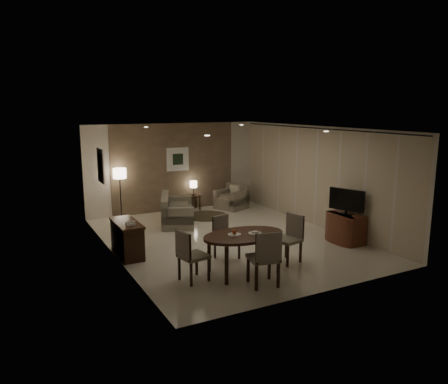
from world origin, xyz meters
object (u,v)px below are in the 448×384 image
floor_lamp (121,194)px  chair_right (287,239)px  console_desk (127,239)px  side_table (194,202)px  chair_far (227,238)px  sofa (177,209)px  armchair (231,197)px  chair_near (263,257)px  chair_left (194,255)px  tv_cabinet (346,228)px  dining_table (244,254)px

floor_lamp → chair_right: bearing=-67.7°
console_desk → chair_right: (2.84, -1.97, 0.12)m
side_table → chair_far: bearing=-104.9°
sofa → armchair: size_ratio=2.00×
chair_near → chair_left: size_ratio=1.07×
chair_far → chair_near: bearing=-106.4°
chair_left → chair_right: (2.12, -0.01, 0.00)m
chair_far → chair_right: (1.01, -0.77, 0.04)m
chair_far → side_table: size_ratio=1.97×
chair_left → chair_right: size_ratio=0.99×
console_desk → sofa: 2.79m
console_desk → chair_right: chair_right is taller
tv_cabinet → chair_right: bearing=-167.2°
chair_right → tv_cabinet: bearing=90.6°
chair_far → dining_table: bearing=-109.6°
chair_near → sofa: (0.21, 4.71, -0.13)m
chair_near → chair_right: size_ratio=1.06×
tv_cabinet → armchair: armchair is taller
dining_table → floor_lamp: floor_lamp is taller
chair_left → armchair: size_ratio=1.17×
dining_table → armchair: bearing=63.8°
tv_cabinet → side_table: bearing=111.6°
floor_lamp → chair_far: bearing=-75.8°
chair_left → sofa: bearing=-28.2°
dining_table → chair_left: (-1.02, 0.10, 0.10)m
side_table → sofa: bearing=-129.6°
chair_left → floor_lamp: floor_lamp is taller
armchair → floor_lamp: 3.47m
dining_table → chair_far: size_ratio=1.82×
chair_far → console_desk: bearing=133.1°
chair_left → side_table: 5.70m
chair_far → armchair: bearing=46.5°
dining_table → sofa: (0.22, 4.04, 0.01)m
dining_table → armchair: (2.40, 4.89, -0.01)m
dining_table → armchair: size_ratio=1.97×
chair_near → armchair: 6.06m
dining_table → chair_near: bearing=-88.7°
console_desk → side_table: size_ratio=2.59×
armchair → floor_lamp: bearing=-117.9°
sofa → floor_lamp: size_ratio=1.15×
tv_cabinet → chair_far: 3.08m
chair_right → console_desk: bearing=-137.0°
dining_table → floor_lamp: 5.38m
tv_cabinet → chair_right: 2.11m
chair_far → chair_left: (-1.11, -0.76, 0.04)m
tv_cabinet → dining_table: dining_table is taller
tv_cabinet → chair_near: 3.38m
chair_far → sofa: size_ratio=0.54×
tv_cabinet → chair_left: chair_left is taller
chair_right → sofa: (-0.88, 3.95, -0.10)m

